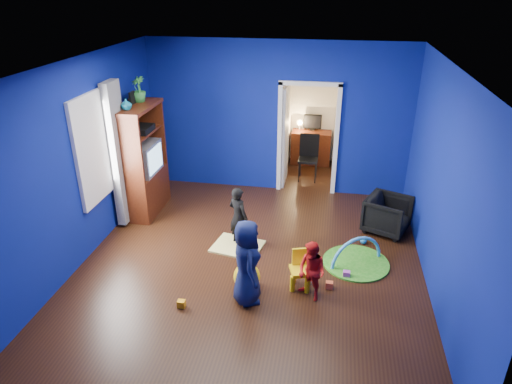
% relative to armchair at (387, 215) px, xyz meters
% --- Properties ---
extents(floor, '(5.00, 5.50, 0.01)m').
position_rel_armchair_xyz_m(floor, '(-2.05, -1.35, -0.31)').
color(floor, black).
rests_on(floor, ground).
extents(ceiling, '(5.00, 5.50, 0.01)m').
position_rel_armchair_xyz_m(ceiling, '(-2.05, -1.35, 2.59)').
color(ceiling, white).
rests_on(ceiling, wall_back).
extents(wall_back, '(5.00, 0.02, 2.90)m').
position_rel_armchair_xyz_m(wall_back, '(-2.05, 1.40, 1.14)').
color(wall_back, navy).
rests_on(wall_back, floor).
extents(wall_front, '(5.00, 0.02, 2.90)m').
position_rel_armchair_xyz_m(wall_front, '(-2.05, -4.10, 1.14)').
color(wall_front, navy).
rests_on(wall_front, floor).
extents(wall_left, '(0.02, 5.50, 2.90)m').
position_rel_armchair_xyz_m(wall_left, '(-4.55, -1.35, 1.14)').
color(wall_left, navy).
rests_on(wall_left, floor).
extents(wall_right, '(0.02, 5.50, 2.90)m').
position_rel_armchair_xyz_m(wall_right, '(0.45, -1.35, 1.14)').
color(wall_right, navy).
rests_on(wall_right, floor).
extents(alcove, '(1.00, 1.75, 2.50)m').
position_rel_armchair_xyz_m(alcove, '(-1.45, 2.28, 0.94)').
color(alcove, silver).
rests_on(alcove, floor).
extents(armchair, '(0.89, 0.88, 0.62)m').
position_rel_armchair_xyz_m(armchair, '(0.00, 0.00, 0.00)').
color(armchair, black).
rests_on(armchair, floor).
extents(child_black, '(0.43, 0.39, 0.99)m').
position_rel_armchair_xyz_m(child_black, '(-2.35, -0.83, 0.19)').
color(child_black, black).
rests_on(child_black, floor).
extents(child_navy, '(0.55, 0.67, 1.17)m').
position_rel_armchair_xyz_m(child_navy, '(-1.96, -2.18, 0.28)').
color(child_navy, '#0E1836').
rests_on(child_navy, floor).
extents(toddler_red, '(0.51, 0.50, 0.83)m').
position_rel_armchair_xyz_m(toddler_red, '(-1.14, -1.99, 0.11)').
color(toddler_red, red).
rests_on(toddler_red, floor).
extents(vase, '(0.23, 0.23, 0.19)m').
position_rel_armchair_xyz_m(vase, '(-4.27, -0.26, 1.74)').
color(vase, '#0D5068').
rests_on(vase, tv_armoire).
extents(potted_plant, '(0.32, 0.32, 0.43)m').
position_rel_armchair_xyz_m(potted_plant, '(-4.27, 0.26, 1.86)').
color(potted_plant, '#308437').
rests_on(potted_plant, tv_armoire).
extents(tv_armoire, '(0.58, 1.14, 1.96)m').
position_rel_armchair_xyz_m(tv_armoire, '(-4.27, 0.04, 0.67)').
color(tv_armoire, '#3C160A').
rests_on(tv_armoire, floor).
extents(crt_tv, '(0.46, 0.70, 0.54)m').
position_rel_armchair_xyz_m(crt_tv, '(-4.23, 0.04, 0.71)').
color(crt_tv, silver).
rests_on(crt_tv, tv_armoire).
extents(yellow_blanket, '(0.85, 0.73, 0.03)m').
position_rel_armchair_xyz_m(yellow_blanket, '(-2.35, -0.93, -0.30)').
color(yellow_blanket, '#F2E07A').
rests_on(yellow_blanket, floor).
extents(hopper_ball, '(0.37, 0.37, 0.37)m').
position_rel_armchair_xyz_m(hopper_ball, '(-2.01, -1.93, -0.13)').
color(hopper_ball, yellow).
rests_on(hopper_ball, floor).
extents(kid_chair, '(0.35, 0.35, 0.50)m').
position_rel_armchair_xyz_m(kid_chair, '(-1.29, -1.79, -0.06)').
color(kid_chair, yellow).
rests_on(kid_chair, floor).
extents(play_mat, '(0.98, 0.98, 0.03)m').
position_rel_armchair_xyz_m(play_mat, '(-0.51, -1.07, -0.30)').
color(play_mat, green).
rests_on(play_mat, floor).
extents(toy_arch, '(0.76, 0.52, 0.88)m').
position_rel_armchair_xyz_m(toy_arch, '(-0.51, -1.07, -0.29)').
color(toy_arch, '#3F8CD8').
rests_on(toy_arch, floor).
extents(window_left, '(0.03, 0.95, 1.55)m').
position_rel_armchair_xyz_m(window_left, '(-4.54, -1.00, 1.24)').
color(window_left, white).
rests_on(window_left, wall_left).
extents(curtain, '(0.14, 0.42, 2.40)m').
position_rel_armchair_xyz_m(curtain, '(-4.42, -0.45, 0.94)').
color(curtain, slate).
rests_on(curtain, floor).
extents(doorway, '(1.16, 0.10, 2.10)m').
position_rel_armchair_xyz_m(doorway, '(-1.45, 1.40, 0.74)').
color(doorway, white).
rests_on(doorway, floor).
extents(study_desk, '(0.88, 0.44, 0.75)m').
position_rel_armchair_xyz_m(study_desk, '(-1.45, 2.91, 0.06)').
color(study_desk, '#3D140A').
rests_on(study_desk, floor).
extents(desk_monitor, '(0.40, 0.05, 0.32)m').
position_rel_armchair_xyz_m(desk_monitor, '(-1.45, 3.03, 0.64)').
color(desk_monitor, black).
rests_on(desk_monitor, study_desk).
extents(desk_lamp, '(0.14, 0.14, 0.14)m').
position_rel_armchair_xyz_m(desk_lamp, '(-1.73, 2.97, 0.62)').
color(desk_lamp, '#FFD88C').
rests_on(desk_lamp, study_desk).
extents(folding_chair, '(0.40, 0.40, 0.92)m').
position_rel_armchair_xyz_m(folding_chair, '(-1.45, 1.95, 0.15)').
color(folding_chair, black).
rests_on(folding_chair, floor).
extents(book_shelf, '(0.88, 0.24, 0.04)m').
position_rel_armchair_xyz_m(book_shelf, '(-1.45, 3.02, 1.71)').
color(book_shelf, white).
rests_on(book_shelf, study_desk).
extents(toy_0, '(0.10, 0.08, 0.10)m').
position_rel_armchair_xyz_m(toy_0, '(-0.89, -1.75, -0.26)').
color(toy_0, '#F95B29').
rests_on(toy_0, floor).
extents(toy_1, '(0.11, 0.11, 0.11)m').
position_rel_armchair_xyz_m(toy_1, '(-0.38, -0.47, -0.26)').
color(toy_1, '#237FC9').
rests_on(toy_1, floor).
extents(toy_2, '(0.10, 0.08, 0.10)m').
position_rel_armchair_xyz_m(toy_2, '(-2.77, -2.47, -0.26)').
color(toy_2, orange).
rests_on(toy_2, floor).
extents(toy_3, '(0.11, 0.11, 0.11)m').
position_rel_armchair_xyz_m(toy_3, '(-1.22, -0.84, -0.26)').
color(toy_3, green).
rests_on(toy_3, floor).
extents(toy_4, '(0.10, 0.08, 0.10)m').
position_rel_armchair_xyz_m(toy_4, '(-0.66, -1.45, -0.26)').
color(toy_4, '#C148B9').
rests_on(toy_4, floor).
extents(toy_5, '(0.10, 0.08, 0.10)m').
position_rel_armchair_xyz_m(toy_5, '(-1.21, -1.15, -0.26)').
color(toy_5, yellow).
rests_on(toy_5, floor).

